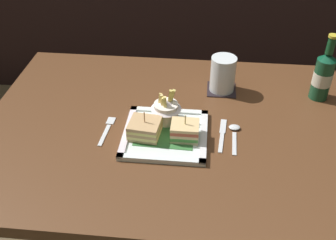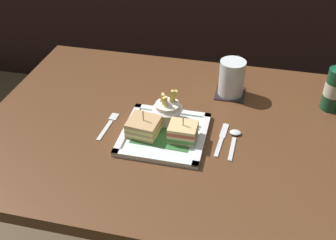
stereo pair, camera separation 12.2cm
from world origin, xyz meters
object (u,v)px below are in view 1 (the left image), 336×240
at_px(spoon, 234,132).
at_px(sandwich_half_left, 145,129).
at_px(water_glass, 223,76).
at_px(dining_table, 170,150).
at_px(sandwich_half_right, 185,131).
at_px(knife, 222,134).
at_px(fork, 107,130).
at_px(square_plate, 165,134).
at_px(beer_bottle, 323,75).
at_px(fries_cup, 166,109).

bearing_deg(spoon, sandwich_half_left, -169.86).
bearing_deg(sandwich_half_left, water_glass, 51.74).
bearing_deg(dining_table, sandwich_half_right, -55.30).
bearing_deg(knife, water_glass, 90.32).
distance_m(sandwich_half_left, spoon, 0.27).
relative_size(dining_table, fork, 8.57).
bearing_deg(sandwich_half_left, square_plate, 12.59).
distance_m(beer_bottle, knife, 0.41).
xyz_separation_m(fries_cup, fork, (-0.18, -0.05, -0.05)).
height_order(square_plate, sandwich_half_left, sandwich_half_left).
bearing_deg(dining_table, water_glass, 54.14).
height_order(fries_cup, fork, fries_cup).
relative_size(sandwich_half_right, beer_bottle, 0.35).
xyz_separation_m(sandwich_half_left, sandwich_half_right, (0.12, -0.00, 0.00)).
xyz_separation_m(sandwich_half_left, fries_cup, (0.05, 0.08, 0.02)).
height_order(sandwich_half_left, knife, sandwich_half_left).
bearing_deg(beer_bottle, spoon, -141.57).
bearing_deg(square_plate, fries_cup, 93.92).
bearing_deg(square_plate, knife, 8.97).
xyz_separation_m(dining_table, fork, (-0.19, -0.05, 0.11)).
relative_size(sandwich_half_left, water_glass, 0.79).
height_order(sandwich_half_right, beer_bottle, beer_bottle).
bearing_deg(knife, dining_table, 169.41).
distance_m(sandwich_half_right, spoon, 0.16).
relative_size(square_plate, knife, 1.55).
bearing_deg(beer_bottle, fork, -159.59).
bearing_deg(fries_cup, fork, -163.63).
bearing_deg(beer_bottle, sandwich_half_left, -153.47).
relative_size(beer_bottle, water_glass, 1.87).
bearing_deg(fork, knife, 2.45).
xyz_separation_m(fries_cup, spoon, (0.21, -0.03, -0.05)).
distance_m(fries_cup, spoon, 0.22).
distance_m(fries_cup, fork, 0.19).
xyz_separation_m(dining_table, knife, (0.16, -0.03, 0.11)).
distance_m(dining_table, beer_bottle, 0.57).
distance_m(knife, spoon, 0.04).
height_order(fork, spoon, spoon).
bearing_deg(dining_table, beer_bottle, 23.10).
height_order(square_plate, sandwich_half_right, sandwich_half_right).
bearing_deg(beer_bottle, knife, -143.97).
height_order(sandwich_half_right, spoon, sandwich_half_right).
height_order(water_glass, knife, water_glass).
distance_m(dining_table, fries_cup, 0.16).
height_order(dining_table, knife, knife).
bearing_deg(square_plate, dining_table, 79.45).
relative_size(sandwich_half_right, water_glass, 0.66).
relative_size(dining_table, water_glass, 9.58).
xyz_separation_m(sandwich_half_right, beer_bottle, (0.44, 0.28, 0.05)).
relative_size(sandwich_half_left, fork, 0.71).
relative_size(fries_cup, water_glass, 0.91).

